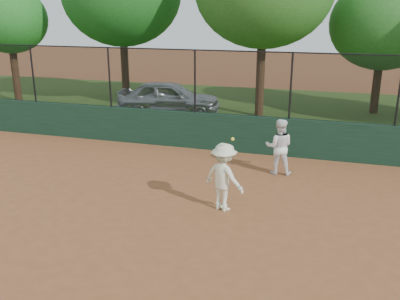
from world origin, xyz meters
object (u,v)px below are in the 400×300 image
(player_second, at_px, (279,147))
(tree_3, at_px, (384,24))
(parked_car, at_px, (169,98))
(tree_0, at_px, (9,20))
(player_main, at_px, (224,177))

(player_second, relative_size, tree_3, 0.27)
(parked_car, relative_size, tree_0, 0.79)
(player_main, bearing_deg, player_second, 71.53)
(tree_0, height_order, tree_3, tree_3)
(tree_3, bearing_deg, parked_car, -160.83)
(parked_car, xyz_separation_m, tree_3, (8.49, 2.95, 3.04))
(parked_car, distance_m, player_second, 7.93)
(parked_car, bearing_deg, player_second, -146.96)
(parked_car, bearing_deg, tree_3, -80.65)
(tree_0, bearing_deg, tree_3, 8.14)
(player_main, relative_size, tree_3, 0.32)
(player_second, height_order, tree_3, tree_3)
(tree_0, bearing_deg, parked_car, -4.06)
(parked_car, xyz_separation_m, player_second, (5.39, -5.81, 0.04))
(tree_0, bearing_deg, player_second, -25.31)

